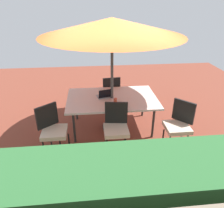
{
  "coord_description": "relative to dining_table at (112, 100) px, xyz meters",
  "views": [
    {
      "loc": [
        0.44,
        4.3,
        2.79
      ],
      "look_at": [
        0.0,
        0.0,
        0.61
      ],
      "focal_mm": 34.78,
      "sensor_mm": 36.0,
      "label": 1
    }
  ],
  "objects": [
    {
      "name": "dining_table",
      "position": [
        0.0,
        0.0,
        0.0
      ],
      "size": [
        1.96,
        1.26,
        0.77
      ],
      "color": "silver",
      "rests_on": "ground_plane"
    },
    {
      "name": "chair_northwest",
      "position": [
        -1.23,
        0.84,
        -0.17
      ],
      "size": [
        0.59,
        0.59,
        0.98
      ],
      "rotation": [
        0.0,
        0.0,
        2.34
      ],
      "color": "beige",
      "rests_on": "ground_plane"
    },
    {
      "name": "ground_plane",
      "position": [
        0.0,
        0.0,
        -0.73
      ],
      "size": [
        10.0,
        10.0,
        0.02
      ],
      "primitive_type": "cube",
      "color": "brown"
    },
    {
      "name": "laptop",
      "position": [
        0.15,
        -0.05,
        0.09
      ],
      "size": [
        0.37,
        0.32,
        0.21
      ],
      "rotation": [
        0.0,
        0.0,
        0.26
      ],
      "color": "gray",
      "rests_on": "dining_table"
    },
    {
      "name": "chair_northeast",
      "position": [
        1.21,
        0.77,
        -0.17
      ],
      "size": [
        0.58,
        0.58,
        0.98
      ],
      "rotation": [
        0.0,
        0.0,
        3.82
      ],
      "color": "beige",
      "rests_on": "ground_plane"
    },
    {
      "name": "cup",
      "position": [
        -0.04,
        0.28,
        0.1
      ],
      "size": [
        0.07,
        0.07,
        0.11
      ],
      "primitive_type": "cylinder",
      "color": "#CC4C33",
      "rests_on": "dining_table"
    },
    {
      "name": "chair_south",
      "position": [
        -0.05,
        -0.84,
        -0.17
      ],
      "size": [
        0.47,
        0.48,
        0.98
      ],
      "rotation": [
        0.0,
        0.0,
        0.09
      ],
      "color": "beige",
      "rests_on": "ground_plane"
    },
    {
      "name": "chair_north",
      "position": [
        0.0,
        0.81,
        -0.17
      ],
      "size": [
        0.48,
        0.49,
        0.98
      ],
      "rotation": [
        0.0,
        0.0,
        3.02
      ],
      "color": "beige",
      "rests_on": "ground_plane"
    },
    {
      "name": "patio_umbrella",
      "position": [
        0.0,
        0.0,
        1.52
      ],
      "size": [
        2.81,
        2.81,
        2.42
      ],
      "color": "#4C4C4C",
      "rests_on": "ground_plane"
    }
  ]
}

